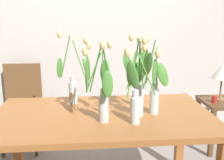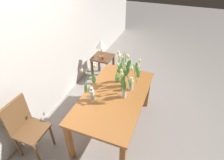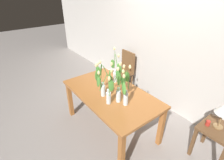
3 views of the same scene
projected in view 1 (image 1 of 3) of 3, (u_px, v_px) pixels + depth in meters
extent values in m
cube|color=beige|center=(96.00, 24.00, 3.04)|extent=(9.00, 0.10, 2.70)
cube|color=#A3602D|center=(103.00, 116.00, 1.93)|extent=(1.60, 0.90, 0.04)
cube|color=#A3602D|center=(17.00, 142.00, 2.33)|extent=(0.07, 0.07, 0.70)
cube|color=#A3602D|center=(180.00, 136.00, 2.45)|extent=(0.07, 0.07, 0.70)
cylinder|color=silver|center=(103.00, 109.00, 1.76)|extent=(0.07, 0.07, 0.18)
cylinder|color=silver|center=(103.00, 92.00, 1.73)|extent=(0.04, 0.04, 0.05)
cylinder|color=silver|center=(103.00, 113.00, 1.77)|extent=(0.06, 0.06, 0.11)
cylinder|color=#3D752D|center=(107.00, 68.00, 1.76)|extent=(0.06, 0.12, 0.29)
ellipsoid|color=#F4E093|center=(110.00, 44.00, 1.79)|extent=(0.04, 0.04, 0.06)
ellipsoid|color=#4C8E38|center=(105.00, 72.00, 1.82)|extent=(0.08, 0.06, 0.17)
cylinder|color=#3D752D|center=(95.00, 69.00, 1.71)|extent=(0.08, 0.03, 0.31)
ellipsoid|color=#F4E093|center=(89.00, 45.00, 1.68)|extent=(0.04, 0.04, 0.06)
ellipsoid|color=#4C8E38|center=(88.00, 68.00, 1.68)|extent=(0.05, 0.10, 0.18)
cylinder|color=#3D752D|center=(93.00, 73.00, 1.70)|extent=(0.11, 0.01, 0.26)
ellipsoid|color=#F4E093|center=(85.00, 51.00, 1.66)|extent=(0.04, 0.04, 0.06)
ellipsoid|color=#4C8E38|center=(87.00, 78.00, 1.67)|extent=(0.02, 0.08, 0.17)
cylinder|color=#3D752D|center=(103.00, 70.00, 1.65)|extent=(0.01, 0.09, 0.32)
ellipsoid|color=#F4E093|center=(103.00, 45.00, 1.57)|extent=(0.04, 0.04, 0.06)
ellipsoid|color=#4C8E38|center=(107.00, 84.00, 1.63)|extent=(0.07, 0.03, 0.17)
cylinder|color=silver|center=(135.00, 110.00, 1.73)|extent=(0.07, 0.07, 0.18)
cylinder|color=silver|center=(135.00, 94.00, 1.71)|extent=(0.04, 0.04, 0.05)
cylinder|color=silver|center=(135.00, 115.00, 1.74)|extent=(0.06, 0.06, 0.11)
cylinder|color=#56933D|center=(131.00, 75.00, 1.62)|extent=(0.07, 0.10, 0.27)
ellipsoid|color=#F4E093|center=(127.00, 52.00, 1.53)|extent=(0.04, 0.04, 0.06)
ellipsoid|color=#4C8E38|center=(133.00, 75.00, 1.57)|extent=(0.11, 0.07, 0.18)
cylinder|color=#56933D|center=(147.00, 75.00, 1.64)|extent=(0.11, 0.07, 0.25)
ellipsoid|color=#F4E093|center=(158.00, 53.00, 1.58)|extent=(0.04, 0.04, 0.06)
ellipsoid|color=#4C8E38|center=(155.00, 72.00, 1.65)|extent=(0.05, 0.07, 0.17)
cylinder|color=silver|center=(154.00, 102.00, 1.91)|extent=(0.07, 0.07, 0.18)
cylinder|color=silver|center=(155.00, 86.00, 1.88)|extent=(0.04, 0.04, 0.05)
cylinder|color=silver|center=(154.00, 106.00, 1.92)|extent=(0.06, 0.06, 0.11)
cylinder|color=#3D752D|center=(149.00, 65.00, 1.81)|extent=(0.09, 0.07, 0.32)
ellipsoid|color=#F4E093|center=(145.00, 41.00, 1.73)|extent=(0.04, 0.04, 0.06)
ellipsoid|color=#4C8E38|center=(148.00, 64.00, 1.76)|extent=(0.08, 0.11, 0.18)
cylinder|color=#3D752D|center=(157.00, 69.00, 1.83)|extent=(0.01, 0.05, 0.27)
ellipsoid|color=#F4E093|center=(158.00, 50.00, 1.77)|extent=(0.04, 0.04, 0.06)
ellipsoid|color=#4C8E38|center=(162.00, 74.00, 1.80)|extent=(0.12, 0.05, 0.18)
cylinder|color=#3D752D|center=(150.00, 62.00, 1.89)|extent=(0.05, 0.09, 0.33)
ellipsoid|color=#F4E093|center=(147.00, 38.00, 1.89)|extent=(0.04, 0.04, 0.06)
ellipsoid|color=#4C8E38|center=(144.00, 60.00, 1.91)|extent=(0.09, 0.07, 0.18)
cylinder|color=silver|center=(139.00, 104.00, 1.87)|extent=(0.07, 0.07, 0.18)
cylinder|color=silver|center=(139.00, 88.00, 1.84)|extent=(0.04, 0.04, 0.05)
cylinder|color=silver|center=(139.00, 108.00, 1.88)|extent=(0.06, 0.06, 0.11)
cylinder|color=#56933D|center=(133.00, 71.00, 1.78)|extent=(0.09, 0.05, 0.26)
ellipsoid|color=#F4E093|center=(127.00, 52.00, 1.73)|extent=(0.04, 0.04, 0.06)
ellipsoid|color=#427F33|center=(130.00, 72.00, 1.74)|extent=(0.06, 0.12, 0.18)
cylinder|color=#56933D|center=(139.00, 64.00, 1.85)|extent=(0.02, 0.08, 0.33)
ellipsoid|color=#F4E093|center=(139.00, 40.00, 1.84)|extent=(0.04, 0.04, 0.06)
ellipsoid|color=#427F33|center=(135.00, 73.00, 1.90)|extent=(0.11, 0.05, 0.18)
cylinder|color=#56933D|center=(135.00, 63.00, 1.84)|extent=(0.05, 0.07, 0.35)
ellipsoid|color=#F4E093|center=(131.00, 37.00, 1.82)|extent=(0.04, 0.04, 0.06)
ellipsoid|color=#427F33|center=(128.00, 64.00, 1.85)|extent=(0.11, 0.07, 0.18)
cylinder|color=#56933D|center=(142.00, 68.00, 1.84)|extent=(0.04, 0.05, 0.28)
ellipsoid|color=#F4E093|center=(144.00, 47.00, 1.82)|extent=(0.04, 0.04, 0.06)
ellipsoid|color=#427F33|center=(141.00, 72.00, 1.89)|extent=(0.10, 0.09, 0.18)
cylinder|color=silver|center=(73.00, 93.00, 2.13)|extent=(0.07, 0.07, 0.18)
cylinder|color=silver|center=(73.00, 79.00, 2.11)|extent=(0.04, 0.04, 0.05)
cylinder|color=silver|center=(73.00, 96.00, 2.14)|extent=(0.06, 0.06, 0.11)
cylinder|color=#56933D|center=(79.00, 60.00, 2.07)|extent=(0.10, 0.03, 0.31)
ellipsoid|color=#F4E093|center=(85.00, 40.00, 2.03)|extent=(0.04, 0.04, 0.06)
ellipsoid|color=#4C8E38|center=(85.00, 67.00, 2.11)|extent=(0.06, 0.11, 0.18)
cylinder|color=#56933D|center=(65.00, 57.00, 2.09)|extent=(0.10, 0.06, 0.35)
ellipsoid|color=#F4E093|center=(59.00, 34.00, 2.08)|extent=(0.04, 0.04, 0.06)
ellipsoid|color=#4C8E38|center=(60.00, 68.00, 2.11)|extent=(0.06, 0.09, 0.18)
cube|color=brown|center=(21.00, 110.00, 2.83)|extent=(0.40, 0.40, 0.04)
cylinder|color=brown|center=(35.00, 137.00, 2.73)|extent=(0.04, 0.04, 0.43)
cylinder|color=brown|center=(2.00, 138.00, 2.71)|extent=(0.04, 0.04, 0.43)
cylinder|color=brown|center=(41.00, 124.00, 3.06)|extent=(0.04, 0.04, 0.43)
cylinder|color=brown|center=(11.00, 125.00, 3.03)|extent=(0.04, 0.04, 0.43)
cube|color=brown|center=(23.00, 84.00, 2.95)|extent=(0.40, 0.04, 0.46)
cube|color=brown|center=(223.00, 102.00, 2.85)|extent=(0.44, 0.44, 0.04)
cube|color=brown|center=(212.00, 134.00, 2.71)|extent=(0.04, 0.04, 0.51)
cube|color=brown|center=(197.00, 120.00, 3.08)|extent=(0.04, 0.04, 0.51)
cylinder|color=olive|center=(220.00, 99.00, 2.86)|extent=(0.12, 0.12, 0.02)
cylinder|color=olive|center=(221.00, 89.00, 2.83)|extent=(0.02, 0.02, 0.22)
cone|color=silver|center=(222.00, 71.00, 2.79)|extent=(0.22, 0.22, 0.16)
cylinder|color=#B72D23|center=(214.00, 99.00, 2.77)|extent=(0.06, 0.06, 0.07)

